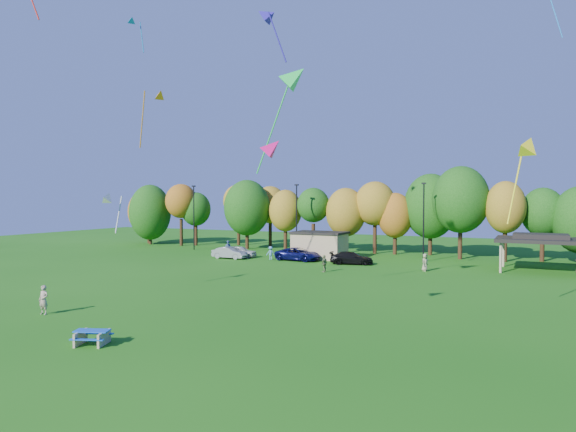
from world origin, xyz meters
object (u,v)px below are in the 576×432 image
at_px(car_a, 240,252).
at_px(car_d, 351,258).
at_px(kite_flyer, 44,300).
at_px(car_c, 298,254).
at_px(picnic_table, 92,336).
at_px(car_b, 229,253).

distance_m(car_a, car_d, 14.60).
height_order(kite_flyer, car_c, kite_flyer).
xyz_separation_m(kite_flyer, car_c, (2.88, 32.20, -0.17)).
bearing_deg(picnic_table, car_d, 66.04).
xyz_separation_m(car_a, car_c, (7.88, 0.09, 0.04)).
bearing_deg(picnic_table, car_c, 76.79).
relative_size(car_b, car_d, 0.90).
bearing_deg(car_b, kite_flyer, -171.05).
bearing_deg(car_c, car_b, 107.05).
bearing_deg(kite_flyer, car_a, 93.43).
height_order(car_a, car_c, car_c).
relative_size(kite_flyer, car_a, 0.44).
distance_m(picnic_table, car_a, 37.97).
distance_m(picnic_table, kite_flyer, 8.71).
xyz_separation_m(kite_flyer, car_b, (-5.38, 30.36, -0.21)).
distance_m(car_a, car_b, 1.80).
xyz_separation_m(car_b, car_c, (8.26, 1.85, 0.04)).
bearing_deg(picnic_table, car_a, 88.66).
height_order(car_c, car_d, car_c).
bearing_deg(car_c, kite_flyer, 179.35).
bearing_deg(car_d, car_b, 81.03).
height_order(car_a, car_d, car_a).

